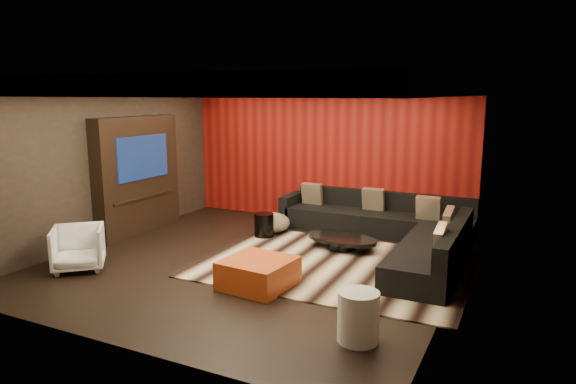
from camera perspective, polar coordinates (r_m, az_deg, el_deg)
The scene contains 26 objects.
floor at distance 8.17m, azimuth -3.78°, elevation -7.87°, with size 6.00×6.00×0.02m, color black.
ceiling at distance 7.73m, azimuth -4.04°, elevation 12.32°, with size 6.00×6.00×0.02m, color silver.
wall_back at distance 10.52m, azimuth 4.31°, elevation 4.25°, with size 6.00×0.02×2.80m, color black.
wall_left at distance 9.67m, azimuth -19.58°, elevation 3.06°, with size 0.02×6.00×2.80m, color black.
wall_right at distance 6.86m, azimuth 18.45°, elevation 0.13°, with size 0.02×6.00×2.80m, color black.
red_feature_wall at distance 10.48m, azimuth 4.23°, elevation 4.22°, with size 5.98×0.05×2.78m, color #6B0C0A.
soffit_back at distance 10.16m, azimuth 3.76°, elevation 11.31°, with size 6.00×0.60×0.22m, color silver.
soffit_front at distance 5.56m, azimuth -18.36°, elevation 11.13°, with size 6.00×0.60×0.22m, color silver.
soffit_left at distance 9.38m, azimuth -18.73°, elevation 10.80°, with size 0.60×4.80×0.22m, color silver.
soffit_right at distance 6.80m, azimuth 16.49°, elevation 11.10°, with size 0.60×4.80×0.22m, color silver.
cove_back at distance 9.85m, azimuth 2.98°, elevation 10.81°, with size 4.80×0.08×0.04m, color #FFD899.
cove_front at distance 5.81m, azimuth -15.94°, elevation 10.34°, with size 4.80×0.08×0.04m, color #FFD899.
cove_left at distance 9.14m, azimuth -17.16°, elevation 10.34°, with size 0.08×4.80×0.04m, color #FFD899.
cove_right at distance 6.86m, azimuth 13.60°, elevation 10.48°, with size 0.08×4.80×0.04m, color #FFD899.
tv_surround at distance 10.03m, azimuth -16.39°, elevation 1.78°, with size 0.30×2.00×2.20m, color black.
tv_screen at distance 9.88m, azimuth -15.81°, elevation 3.72°, with size 0.04×1.30×0.80m, color black.
tv_shelf at distance 9.99m, azimuth -15.59°, elevation -0.54°, with size 0.04×1.60×0.04m, color black.
rug at distance 8.02m, azimuth 5.22°, elevation -8.10°, with size 4.00×3.00×0.02m, color beige.
coffee_table at distance 8.78m, azimuth 6.01°, elevation -5.62°, with size 1.25×1.25×0.21m, color black.
drum_stool at distance 9.47m, azimuth -2.68°, elevation -3.67°, with size 0.36×0.36×0.43m, color black.
striped_pouf at distance 9.75m, azimuth -1.78°, elevation -3.41°, with size 0.67×0.67×0.37m, color beige.
white_side_table at distance 5.67m, azimuth 7.82°, elevation -13.57°, with size 0.44×0.44×0.56m, color white.
orange_ottoman at distance 7.12m, azimuth -3.32°, elevation -8.98°, with size 0.88×0.88×0.39m, color #A23014.
armchair at distance 8.35m, azimuth -22.28°, elevation -5.78°, with size 0.71×0.73×0.67m, color silver.
sectional_sofa at distance 9.13m, azimuth 11.68°, elevation -4.25°, with size 3.65×3.50×0.75m.
throw_pillows at distance 9.06m, azimuth 11.75°, elevation -2.04°, with size 3.21×2.72×0.50m.
Camera 1 is at (3.87, -6.70, 2.62)m, focal length 32.00 mm.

